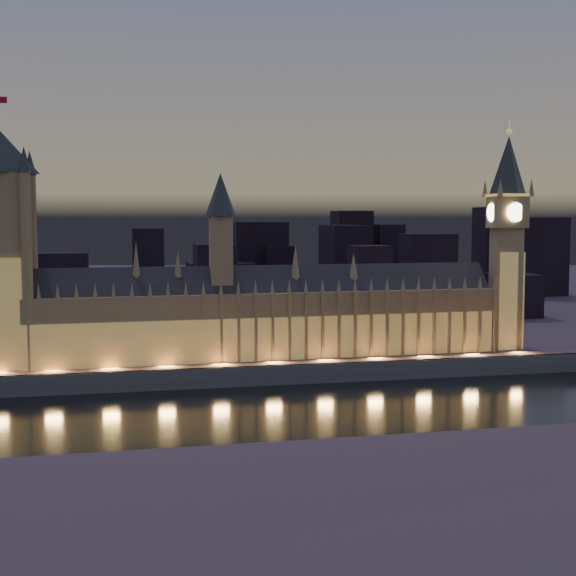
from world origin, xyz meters
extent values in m
plane|color=black|center=(0.00, 0.00, 0.00)|extent=(2000.00, 2000.00, 0.00)
cube|color=brown|center=(0.00, 520.00, 4.00)|extent=(2000.00, 960.00, 8.00)
cube|color=#4C4B45|center=(0.00, 41.00, 4.00)|extent=(2000.00, 2.50, 8.00)
cube|color=#977549|center=(-2.25, 62.00, 22.00)|extent=(200.46, 25.27, 28.00)
cube|color=#B08D46|center=(-2.25, 51.75, 17.00)|extent=(200.00, 0.50, 18.00)
cube|color=black|center=(-2.25, 62.00, 39.00)|extent=(200.36, 21.54, 16.26)
cube|color=#977549|center=(-22.25, 62.00, 52.00)|extent=(9.00, 9.00, 32.00)
cone|color=#2D3331|center=(-22.25, 62.00, 77.00)|extent=(13.00, 13.00, 18.00)
cube|color=#977549|center=(-102.25, 51.40, 22.00)|extent=(1.20, 1.20, 28.00)
cone|color=#977549|center=(-102.25, 52.00, 39.00)|extent=(2.00, 2.00, 6.00)
cube|color=#977549|center=(-95.11, 51.40, 22.00)|extent=(1.20, 1.20, 28.00)
cone|color=#977549|center=(-95.11, 52.00, 39.00)|extent=(2.00, 2.00, 6.00)
cube|color=#977549|center=(-87.97, 51.40, 22.00)|extent=(1.20, 1.20, 28.00)
cone|color=#977549|center=(-87.97, 52.00, 39.00)|extent=(2.00, 2.00, 6.00)
cube|color=#977549|center=(-80.83, 51.40, 22.00)|extent=(1.20, 1.20, 28.00)
cone|color=#977549|center=(-80.83, 52.00, 39.00)|extent=(2.00, 2.00, 6.00)
cube|color=#977549|center=(-73.68, 51.40, 22.00)|extent=(1.20, 1.20, 28.00)
cone|color=#977549|center=(-73.68, 52.00, 39.00)|extent=(2.00, 2.00, 6.00)
cube|color=#977549|center=(-66.54, 51.40, 22.00)|extent=(1.20, 1.20, 28.00)
cone|color=#977549|center=(-66.54, 52.00, 39.00)|extent=(2.00, 2.00, 6.00)
cube|color=#977549|center=(-59.40, 51.40, 22.00)|extent=(1.20, 1.20, 28.00)
cone|color=#977549|center=(-59.40, 52.00, 39.00)|extent=(2.00, 2.00, 6.00)
cube|color=#977549|center=(-52.25, 51.40, 22.00)|extent=(1.20, 1.20, 28.00)
cone|color=#977549|center=(-52.25, 52.00, 39.00)|extent=(2.00, 2.00, 6.00)
cube|color=#977549|center=(-45.11, 51.40, 22.00)|extent=(1.20, 1.20, 28.00)
cone|color=#977549|center=(-45.11, 52.00, 39.00)|extent=(2.00, 2.00, 6.00)
cube|color=#977549|center=(-37.97, 51.40, 22.00)|extent=(1.20, 1.20, 28.00)
cone|color=#977549|center=(-37.97, 52.00, 39.00)|extent=(2.00, 2.00, 6.00)
cube|color=#977549|center=(-30.83, 51.40, 22.00)|extent=(1.20, 1.20, 28.00)
cone|color=#977549|center=(-30.83, 52.00, 39.00)|extent=(2.00, 2.00, 6.00)
cube|color=#977549|center=(-23.68, 51.40, 22.00)|extent=(1.20, 1.20, 28.00)
cone|color=#977549|center=(-23.68, 52.00, 39.00)|extent=(2.00, 2.00, 6.00)
cube|color=#977549|center=(-16.54, 51.40, 22.00)|extent=(1.20, 1.20, 28.00)
cone|color=#977549|center=(-16.54, 52.00, 39.00)|extent=(2.00, 2.00, 6.00)
cube|color=#977549|center=(-9.40, 51.40, 22.00)|extent=(1.20, 1.20, 28.00)
cone|color=#977549|center=(-9.40, 52.00, 39.00)|extent=(2.00, 2.00, 6.00)
cube|color=#977549|center=(-2.25, 51.40, 22.00)|extent=(1.20, 1.20, 28.00)
cone|color=#977549|center=(-2.25, 52.00, 39.00)|extent=(2.00, 2.00, 6.00)
cube|color=#977549|center=(4.89, 51.40, 22.00)|extent=(1.20, 1.20, 28.00)
cone|color=#977549|center=(4.89, 52.00, 39.00)|extent=(2.00, 2.00, 6.00)
cube|color=#977549|center=(12.03, 51.40, 22.00)|extent=(1.20, 1.20, 28.00)
cone|color=#977549|center=(12.03, 52.00, 39.00)|extent=(2.00, 2.00, 6.00)
cube|color=#977549|center=(19.17, 51.40, 22.00)|extent=(1.20, 1.20, 28.00)
cone|color=#977549|center=(19.17, 52.00, 39.00)|extent=(2.00, 2.00, 6.00)
cube|color=#977549|center=(26.32, 51.40, 22.00)|extent=(1.20, 1.20, 28.00)
cone|color=#977549|center=(26.32, 52.00, 39.00)|extent=(2.00, 2.00, 6.00)
cube|color=#977549|center=(33.46, 51.40, 22.00)|extent=(1.20, 1.20, 28.00)
cone|color=#977549|center=(33.46, 52.00, 39.00)|extent=(2.00, 2.00, 6.00)
cube|color=#977549|center=(40.60, 51.40, 22.00)|extent=(1.20, 1.20, 28.00)
cone|color=#977549|center=(40.60, 52.00, 39.00)|extent=(2.00, 2.00, 6.00)
cube|color=#977549|center=(47.75, 51.40, 22.00)|extent=(1.20, 1.20, 28.00)
cone|color=#977549|center=(47.75, 52.00, 39.00)|extent=(2.00, 2.00, 6.00)
cube|color=#977549|center=(54.89, 51.40, 22.00)|extent=(1.20, 1.20, 28.00)
cone|color=#977549|center=(54.89, 52.00, 39.00)|extent=(2.00, 2.00, 6.00)
cube|color=#977549|center=(62.03, 51.40, 22.00)|extent=(1.20, 1.20, 28.00)
cone|color=#977549|center=(62.03, 52.00, 39.00)|extent=(2.00, 2.00, 6.00)
cube|color=#977549|center=(69.17, 51.40, 22.00)|extent=(1.20, 1.20, 28.00)
cone|color=#977549|center=(69.17, 52.00, 39.00)|extent=(2.00, 2.00, 6.00)
cube|color=#977549|center=(76.32, 51.40, 22.00)|extent=(1.20, 1.20, 28.00)
cone|color=#977549|center=(76.32, 52.00, 39.00)|extent=(2.00, 2.00, 6.00)
cube|color=#977549|center=(83.46, 51.40, 22.00)|extent=(1.20, 1.20, 28.00)
cone|color=#977549|center=(83.46, 52.00, 39.00)|extent=(2.00, 2.00, 6.00)
cube|color=#977549|center=(90.60, 51.40, 22.00)|extent=(1.20, 1.20, 28.00)
cone|color=#977549|center=(90.60, 52.00, 39.00)|extent=(2.00, 2.00, 6.00)
cube|color=#977549|center=(97.75, 51.40, 22.00)|extent=(1.20, 1.20, 28.00)
cone|color=#977549|center=(97.75, 52.00, 39.00)|extent=(2.00, 2.00, 6.00)
cone|color=#977549|center=(-57.25, 62.00, 49.00)|extent=(4.40, 4.40, 18.00)
cone|color=#977549|center=(-40.25, 62.00, 47.00)|extent=(4.40, 4.40, 14.00)
cone|color=#977549|center=(9.75, 62.00, 48.00)|extent=(4.40, 4.40, 16.00)
cone|color=#977549|center=(35.75, 62.00, 46.00)|extent=(4.40, 4.40, 12.00)
cube|color=#977549|center=(-110.00, 62.00, 46.35)|extent=(25.35, 25.35, 76.69)
cube|color=#AD0D2B|center=(-107.80, 62.00, 113.19)|extent=(4.00, 0.15, 2.50)
cylinder|color=#977549|center=(-99.00, 51.00, 46.35)|extent=(4.40, 4.40, 76.69)
cone|color=#2D3331|center=(-99.00, 51.00, 89.69)|extent=(5.20, 5.20, 10.00)
cylinder|color=#977549|center=(-99.00, 73.00, 46.35)|extent=(4.40, 4.40, 76.69)
cone|color=#2D3331|center=(-99.00, 73.00, 89.69)|extent=(5.20, 5.20, 10.00)
cube|color=#977549|center=(108.00, 62.00, 35.36)|extent=(13.61, 13.61, 54.72)
cube|color=#B08D46|center=(108.00, 55.80, 30.00)|extent=(12.00, 0.50, 44.00)
cube|color=#977549|center=(108.00, 62.00, 69.79)|extent=(15.00, 15.00, 14.12)
cube|color=#F2C64C|center=(108.00, 62.00, 77.45)|extent=(15.75, 15.75, 1.20)
cone|color=#2D3331|center=(108.00, 62.00, 91.05)|extent=(18.00, 18.00, 26.00)
sphere|color=#F2C64C|center=(108.00, 62.00, 105.55)|extent=(2.80, 2.80, 2.80)
cylinder|color=#F2C64C|center=(108.00, 62.00, 108.05)|extent=(0.40, 0.40, 5.00)
cylinder|color=#FFF2BF|center=(108.00, 54.25, 69.79)|extent=(8.40, 0.50, 8.40)
cylinder|color=#FFF2BF|center=(108.00, 69.75, 69.79)|extent=(8.40, 0.50, 8.40)
cylinder|color=#FFF2BF|center=(100.25, 62.00, 69.79)|extent=(0.50, 8.40, 8.40)
cylinder|color=#FFF2BF|center=(115.75, 62.00, 69.79)|extent=(0.50, 8.40, 8.40)
cone|color=#977549|center=(100.50, 54.50, 80.85)|extent=(2.60, 2.60, 8.00)
cone|color=#977549|center=(100.50, 69.50, 80.85)|extent=(2.60, 2.60, 8.00)
cone|color=#977549|center=(115.50, 54.50, 80.85)|extent=(2.60, 2.60, 8.00)
cone|color=#977549|center=(115.50, 69.50, 80.85)|extent=(2.60, 2.60, 8.00)
cube|color=black|center=(52.95, 130.59, 17.35)|extent=(19.03, 19.80, 18.71)
cube|color=black|center=(248.97, 284.12, 37.76)|extent=(42.59, 22.95, 59.52)
cube|color=black|center=(69.40, 142.01, 30.19)|extent=(19.65, 20.18, 44.39)
cube|color=black|center=(47.63, 287.29, 27.75)|extent=(19.44, 30.73, 39.51)
cube|color=black|center=(36.85, 293.60, 36.15)|extent=(37.76, 19.44, 56.31)
cube|color=black|center=(-44.89, 249.55, 34.38)|extent=(18.99, 34.57, 52.75)
cube|color=black|center=(-13.09, 157.00, 30.65)|extent=(21.11, 25.14, 45.29)
cube|color=black|center=(-98.84, 168.67, 28.45)|extent=(38.19, 23.57, 40.91)
cube|color=black|center=(180.68, 282.97, 17.26)|extent=(43.78, 39.06, 18.53)
cube|color=black|center=(-131.68, 315.96, 27.60)|extent=(19.72, 40.72, 39.21)
cube|color=black|center=(5.93, 279.78, 22.23)|extent=(44.53, 36.65, 28.46)
cube|color=black|center=(-54.45, 299.85, 17.39)|extent=(40.45, 27.15, 18.78)
cube|color=black|center=(85.02, 245.55, 35.19)|extent=(24.63, 41.01, 54.38)
cube|color=black|center=(42.83, 174.58, 20.42)|extent=(44.15, 42.43, 24.83)
cube|color=black|center=(121.86, 189.31, 32.78)|extent=(30.39, 22.61, 49.55)
cube|color=black|center=(146.74, 259.49, 24.39)|extent=(28.33, 19.81, 32.78)
cube|color=black|center=(169.22, 170.48, 20.79)|extent=(24.83, 31.49, 25.58)
cube|color=black|center=(134.67, 301.59, 35.15)|extent=(19.19, 29.53, 54.29)
cube|color=black|center=(106.68, 300.00, 40.15)|extent=(26.00, 26.00, 64.31)
cube|color=black|center=(222.04, 300.00, 41.67)|extent=(26.00, 26.00, 67.34)
camera|label=1|loc=(-66.31, -271.79, 67.49)|focal=50.00mm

